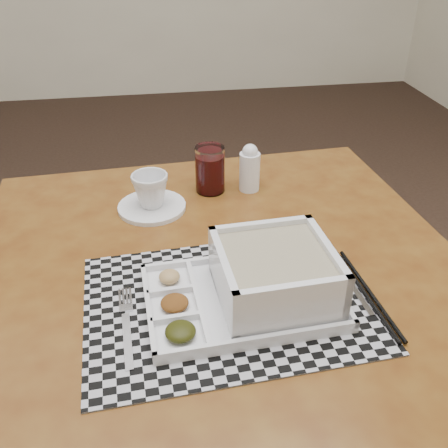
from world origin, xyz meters
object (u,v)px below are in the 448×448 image
Objects in this scene: dining_table at (223,293)px; serving_tray at (265,282)px; juice_glass at (210,171)px; cup at (150,190)px; creamer_bottle at (250,168)px.

dining_table is 2.90× the size of serving_tray.
juice_glass reaches higher than serving_tray.
serving_tray is 4.14× the size of cup.
cup is 0.24m from creamer_bottle.
cup is at bearing 118.40° from dining_table.
serving_tray reaches higher than dining_table.
cup is (-0.18, 0.34, 0.01)m from serving_tray.
dining_table is 0.28m from cup.
cup is at bearing -166.35° from creamer_bottle.
juice_glass is at bearing 174.74° from creamer_bottle.
dining_table is at bearing -93.35° from juice_glass.
serving_tray is 3.02× the size of juice_glass.
juice_glass is (0.02, 0.29, 0.12)m from dining_table.
cup is at bearing 117.35° from serving_tray.
serving_tray is at bearing -64.83° from dining_table.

